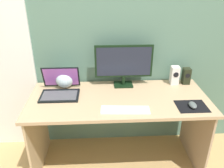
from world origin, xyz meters
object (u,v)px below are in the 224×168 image
Objects in this scene: speaker_right at (186,76)px; fishbowl at (65,79)px; keyboard_external at (125,110)px; speaker_near_monitor at (175,75)px; laptop at (60,89)px; monitor at (124,64)px; mouse at (193,105)px.

fishbowl reaches higher than speaker_right.
speaker_right is 0.80m from keyboard_external.
laptop reaches higher than speaker_near_monitor.
monitor is 0.51m from keyboard_external.
monitor is 3.01× the size of speaker_near_monitor.
speaker_near_monitor is at bearing 0.47° from fishbowl.
speaker_near_monitor is at bearing 0.78° from monitor.
monitor reaches higher than speaker_near_monitor.
laptop is at bearing -172.81° from speaker_right.
monitor reaches higher than speaker_right.
mouse is (-0.09, -0.44, -0.06)m from speaker_right.
keyboard_external is at bearing -138.98° from speaker_near_monitor.
mouse reaches higher than keyboard_external.
keyboard_external is at bearing -175.35° from mouse.
monitor is 5.42× the size of mouse.
monitor is 0.52m from speaker_near_monitor.
keyboard_external is (0.53, -0.45, -0.08)m from fishbowl.
monitor is 0.63m from laptop.
speaker_right is 1.21m from laptop.
monitor is at bearing 143.08° from mouse.
laptop is 1.15m from mouse.
laptop is at bearing 154.68° from keyboard_external.
monitor reaches higher than laptop.
mouse is (0.53, -0.43, -0.20)m from monitor.
monitor is 1.59× the size of laptop.
fishbowl is at bearing 80.61° from laptop.
laptop is (-1.09, -0.15, -0.04)m from speaker_near_monitor.
laptop reaches higher than mouse.
speaker_right is 0.41× the size of keyboard_external.
mouse is at bearing -86.64° from speaker_near_monitor.
fishbowl is (-1.06, -0.01, -0.01)m from speaker_near_monitor.
fishbowl is 1.17m from mouse.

